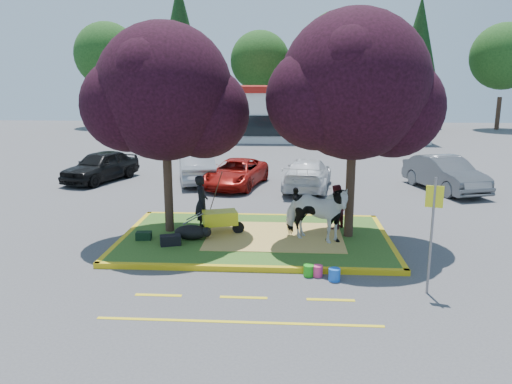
# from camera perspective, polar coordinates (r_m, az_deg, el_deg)

# --- Properties ---
(ground) EXTENTS (90.00, 90.00, 0.00)m
(ground) POSITION_cam_1_polar(r_m,az_deg,el_deg) (15.68, -0.08, -5.56)
(ground) COLOR #424244
(ground) RESTS_ON ground
(median_island) EXTENTS (8.00, 5.00, 0.15)m
(median_island) POSITION_cam_1_polar(r_m,az_deg,el_deg) (15.66, -0.08, -5.30)
(median_island) COLOR #2E551A
(median_island) RESTS_ON ground
(curb_near) EXTENTS (8.30, 0.16, 0.15)m
(curb_near) POSITION_cam_1_polar(r_m,az_deg,el_deg) (13.24, -0.81, -8.75)
(curb_near) COLOR gold
(curb_near) RESTS_ON ground
(curb_far) EXTENTS (8.30, 0.16, 0.15)m
(curb_far) POSITION_cam_1_polar(r_m,az_deg,el_deg) (18.13, 0.45, -2.78)
(curb_far) COLOR gold
(curb_far) RESTS_ON ground
(curb_left) EXTENTS (0.16, 5.30, 0.15)m
(curb_left) POSITION_cam_1_polar(r_m,az_deg,el_deg) (16.42, -14.49, -4.85)
(curb_left) COLOR gold
(curb_left) RESTS_ON ground
(curb_right) EXTENTS (0.16, 5.30, 0.15)m
(curb_right) POSITION_cam_1_polar(r_m,az_deg,el_deg) (15.94, 14.79, -5.41)
(curb_right) COLOR gold
(curb_right) RESTS_ON ground
(straw_bedding) EXTENTS (4.20, 3.00, 0.01)m
(straw_bedding) POSITION_cam_1_polar(r_m,az_deg,el_deg) (15.61, 2.13, -5.06)
(straw_bedding) COLOR tan
(straw_bedding) RESTS_ON median_island
(tree_purple_left) EXTENTS (5.06, 4.20, 6.51)m
(tree_purple_left) POSITION_cam_1_polar(r_m,az_deg,el_deg) (15.70, -10.34, 10.48)
(tree_purple_left) COLOR black
(tree_purple_left) RESTS_ON median_island
(tree_purple_right) EXTENTS (5.30, 4.40, 6.82)m
(tree_purple_right) POSITION_cam_1_polar(r_m,az_deg,el_deg) (15.17, 11.25, 11.13)
(tree_purple_right) COLOR black
(tree_purple_right) RESTS_ON median_island
(fire_lane_stripe_a) EXTENTS (1.10, 0.12, 0.01)m
(fire_lane_stripe_a) POSITION_cam_1_polar(r_m,az_deg,el_deg) (12.11, -11.10, -11.50)
(fire_lane_stripe_a) COLOR yellow
(fire_lane_stripe_a) RESTS_ON ground
(fire_lane_stripe_b) EXTENTS (1.10, 0.12, 0.01)m
(fire_lane_stripe_b) POSITION_cam_1_polar(r_m,az_deg,el_deg) (11.78, -1.43, -11.96)
(fire_lane_stripe_b) COLOR yellow
(fire_lane_stripe_b) RESTS_ON ground
(fire_lane_stripe_c) EXTENTS (1.10, 0.12, 0.01)m
(fire_lane_stripe_c) POSITION_cam_1_polar(r_m,az_deg,el_deg) (11.79, 8.52, -12.09)
(fire_lane_stripe_c) COLOR yellow
(fire_lane_stripe_c) RESTS_ON ground
(fire_lane_long) EXTENTS (6.00, 0.10, 0.01)m
(fire_lane_long) POSITION_cam_1_polar(r_m,az_deg,el_deg) (10.71, -2.01, -14.64)
(fire_lane_long) COLOR yellow
(fire_lane_long) RESTS_ON ground
(retail_building) EXTENTS (20.40, 8.40, 4.40)m
(retail_building) POSITION_cam_1_polar(r_m,az_deg,el_deg) (42.94, 5.06, 9.12)
(retail_building) COLOR silver
(retail_building) RESTS_ON ground
(treeline) EXTENTS (46.58, 7.80, 14.63)m
(treeline) POSITION_cam_1_polar(r_m,az_deg,el_deg) (52.54, 4.06, 15.77)
(treeline) COLOR black
(treeline) RESTS_ON ground
(cow) EXTENTS (2.30, 1.70, 1.77)m
(cow) POSITION_cam_1_polar(r_m,az_deg,el_deg) (14.96, 6.83, -2.43)
(cow) COLOR silver
(cow) RESTS_ON median_island
(calf) EXTENTS (1.16, 0.93, 0.44)m
(calf) POSITION_cam_1_polar(r_m,az_deg,el_deg) (15.40, -7.45, -4.57)
(calf) COLOR black
(calf) RESTS_ON median_island
(handler) EXTENTS (0.56, 0.72, 1.76)m
(handler) POSITION_cam_1_polar(r_m,az_deg,el_deg) (16.30, -6.25, -1.16)
(handler) COLOR black
(handler) RESTS_ON median_island
(visitor_a) EXTENTS (0.86, 0.90, 1.47)m
(visitor_a) POSITION_cam_1_polar(r_m,az_deg,el_deg) (16.39, 9.07, -1.69)
(visitor_a) COLOR #4A151B
(visitor_a) RESTS_ON median_island
(visitor_b) EXTENTS (0.42, 0.73, 1.17)m
(visitor_b) POSITION_cam_1_polar(r_m,az_deg,el_deg) (17.22, 4.56, -1.37)
(visitor_b) COLOR black
(visitor_b) RESTS_ON median_island
(wheelbarrow) EXTENTS (1.90, 0.92, 0.72)m
(wheelbarrow) POSITION_cam_1_polar(r_m,az_deg,el_deg) (15.82, -4.09, -2.99)
(wheelbarrow) COLOR black
(wheelbarrow) RESTS_ON median_island
(gear_bag_dark) EXTENTS (0.67, 0.50, 0.30)m
(gear_bag_dark) POSITION_cam_1_polar(r_m,az_deg,el_deg) (14.97, -9.75, -5.44)
(gear_bag_dark) COLOR black
(gear_bag_dark) RESTS_ON median_island
(gear_bag_green) EXTENTS (0.48, 0.33, 0.24)m
(gear_bag_green) POSITION_cam_1_polar(r_m,az_deg,el_deg) (15.64, -12.71, -4.89)
(gear_bag_green) COLOR black
(gear_bag_green) RESTS_ON median_island
(sign_post) EXTENTS (0.39, 0.12, 2.78)m
(sign_post) POSITION_cam_1_polar(r_m,az_deg,el_deg) (12.10, 19.52, -3.26)
(sign_post) COLOR slate
(sign_post) RESTS_ON ground
(bucket_green) EXTENTS (0.33, 0.33, 0.29)m
(bucket_green) POSITION_cam_1_polar(r_m,az_deg,el_deg) (12.99, 6.04, -8.93)
(bucket_green) COLOR green
(bucket_green) RESTS_ON ground
(bucket_pink) EXTENTS (0.32, 0.32, 0.29)m
(bucket_pink) POSITION_cam_1_polar(r_m,az_deg,el_deg) (13.00, 7.04, -8.95)
(bucket_pink) COLOR #F43675
(bucket_pink) RESTS_ON ground
(bucket_blue) EXTENTS (0.37, 0.37, 0.32)m
(bucket_blue) POSITION_cam_1_polar(r_m,az_deg,el_deg) (12.79, 8.95, -9.31)
(bucket_blue) COLOR blue
(bucket_blue) RESTS_ON ground
(car_black) EXTENTS (3.16, 4.78, 1.51)m
(car_black) POSITION_cam_1_polar(r_m,az_deg,el_deg) (25.78, -17.33, 2.86)
(car_black) COLOR black
(car_black) RESTS_ON ground
(car_silver) EXTENTS (2.59, 4.72, 1.47)m
(car_silver) POSITION_cam_1_polar(r_m,az_deg,el_deg) (24.54, -6.83, 2.83)
(car_silver) COLOR #97999F
(car_silver) RESTS_ON ground
(car_red) EXTENTS (3.07, 4.94, 1.28)m
(car_red) POSITION_cam_1_polar(r_m,az_deg,el_deg) (23.40, -2.27, 2.17)
(car_red) COLOR #99120C
(car_red) RESTS_ON ground
(car_white) EXTENTS (2.62, 5.07, 1.40)m
(car_white) POSITION_cam_1_polar(r_m,az_deg,el_deg) (22.94, 5.90, 2.07)
(car_white) COLOR silver
(car_white) RESTS_ON ground
(car_grey) EXTENTS (2.99, 5.00, 1.56)m
(car_grey) POSITION_cam_1_polar(r_m,az_deg,el_deg) (24.04, 20.78, 1.97)
(car_grey) COLOR #53565A
(car_grey) RESTS_ON ground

